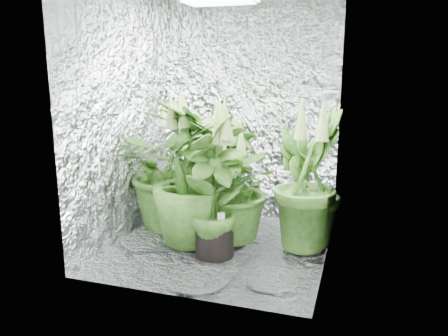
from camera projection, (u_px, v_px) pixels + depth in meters
ground at (219, 246)px, 3.37m from camera, size 1.60×1.60×0.00m
walls at (219, 117)px, 3.15m from camera, size 1.62×1.62×2.00m
plant_a at (174, 169)px, 3.63m from camera, size 0.98×0.98×1.11m
plant_b at (229, 163)px, 3.89m from camera, size 0.70×0.70×1.11m
plant_c at (308, 182)px, 3.20m from camera, size 0.69×0.69×1.14m
plant_d at (191, 176)px, 3.29m from camera, size 0.85×0.85×1.19m
plant_e at (229, 189)px, 3.34m from camera, size 0.99×0.99×0.95m
plant_f at (214, 188)px, 3.10m from camera, size 0.70×0.70×1.12m
circulation_fan at (304, 214)px, 3.60m from camera, size 0.20×0.34×0.40m
plant_label at (221, 219)px, 3.10m from camera, size 0.06×0.04×0.08m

